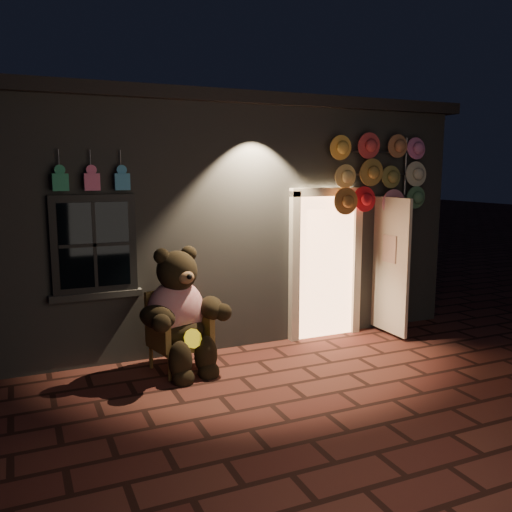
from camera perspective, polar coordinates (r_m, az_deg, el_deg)
ground at (r=6.41m, az=3.41°, el=-13.35°), size 60.00×60.00×0.00m
shop_building at (r=9.67m, az=-7.44°, el=4.79°), size 7.30×5.95×3.51m
wicker_armchair at (r=6.82m, az=-8.37°, el=-7.74°), size 0.77×0.72×0.96m
teddy_bear at (r=6.64m, az=-7.99°, el=-6.03°), size 1.14×0.99×1.60m
hat_rack at (r=8.17m, az=13.11°, el=8.20°), size 1.69×0.22×2.94m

